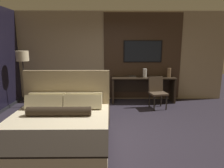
{
  "coord_description": "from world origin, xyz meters",
  "views": [
    {
      "loc": [
        -0.08,
        -3.84,
        1.82
      ],
      "look_at": [
        -0.03,
        0.86,
        0.86
      ],
      "focal_mm": 32.0,
      "sensor_mm": 36.0,
      "label": 1
    }
  ],
  "objects_px": {
    "floor_lamp": "(23,61)",
    "vase_short": "(145,73)",
    "bed": "(57,130)",
    "tv": "(143,51)",
    "desk_chair": "(157,90)",
    "book": "(132,76)",
    "vase_tall": "(169,73)",
    "desk": "(143,85)"
  },
  "relations": [
    {
      "from": "bed",
      "to": "vase_short",
      "type": "height_order",
      "value": "bed"
    },
    {
      "from": "bed",
      "to": "desk_chair",
      "type": "xyz_separation_m",
      "value": [
        2.27,
        2.2,
        0.21
      ]
    },
    {
      "from": "floor_lamp",
      "to": "book",
      "type": "bearing_deg",
      "value": 10.23
    },
    {
      "from": "desk",
      "to": "book",
      "type": "xyz_separation_m",
      "value": [
        -0.33,
        0.01,
        0.27
      ]
    },
    {
      "from": "tv",
      "to": "vase_short",
      "type": "xyz_separation_m",
      "value": [
        0.04,
        -0.28,
        -0.65
      ]
    },
    {
      "from": "tv",
      "to": "vase_short",
      "type": "distance_m",
      "value": 0.71
    },
    {
      "from": "tv",
      "to": "vase_tall",
      "type": "height_order",
      "value": "tv"
    },
    {
      "from": "tv",
      "to": "floor_lamp",
      "type": "distance_m",
      "value": 3.56
    },
    {
      "from": "desk_chair",
      "to": "vase_tall",
      "type": "height_order",
      "value": "vase_tall"
    },
    {
      "from": "tv",
      "to": "book",
      "type": "bearing_deg",
      "value": -147.62
    },
    {
      "from": "vase_tall",
      "to": "book",
      "type": "relative_size",
      "value": 1.17
    },
    {
      "from": "vase_short",
      "to": "bed",
      "type": "bearing_deg",
      "value": -125.9
    },
    {
      "from": "vase_short",
      "to": "floor_lamp",
      "type": "bearing_deg",
      "value": -171.96
    },
    {
      "from": "tv",
      "to": "desk",
      "type": "bearing_deg",
      "value": -90.0
    },
    {
      "from": "tv",
      "to": "floor_lamp",
      "type": "xyz_separation_m",
      "value": [
        -3.46,
        -0.78,
        -0.22
      ]
    },
    {
      "from": "desk_chair",
      "to": "book",
      "type": "distance_m",
      "value": 0.95
    },
    {
      "from": "bed",
      "to": "tv",
      "type": "distance_m",
      "value": 3.85
    },
    {
      "from": "floor_lamp",
      "to": "book",
      "type": "relative_size",
      "value": 6.8
    },
    {
      "from": "floor_lamp",
      "to": "vase_tall",
      "type": "xyz_separation_m",
      "value": [
        4.26,
        0.52,
        -0.42
      ]
    },
    {
      "from": "vase_short",
      "to": "vase_tall",
      "type": "bearing_deg",
      "value": 1.61
    },
    {
      "from": "floor_lamp",
      "to": "vase_short",
      "type": "relative_size",
      "value": 6.11
    },
    {
      "from": "book",
      "to": "desk",
      "type": "bearing_deg",
      "value": -1.03
    },
    {
      "from": "tv",
      "to": "desk_chair",
      "type": "bearing_deg",
      "value": -70.91
    },
    {
      "from": "desk_chair",
      "to": "vase_tall",
      "type": "bearing_deg",
      "value": 39.48
    },
    {
      "from": "bed",
      "to": "book",
      "type": "relative_size",
      "value": 9.32
    },
    {
      "from": "vase_tall",
      "to": "bed",
      "type": "bearing_deg",
      "value": -134.66
    },
    {
      "from": "desk",
      "to": "tv",
      "type": "bearing_deg",
      "value": 90.0
    },
    {
      "from": "desk",
      "to": "book",
      "type": "distance_m",
      "value": 0.43
    },
    {
      "from": "desk_chair",
      "to": "vase_short",
      "type": "relative_size",
      "value": 3.35
    },
    {
      "from": "bed",
      "to": "vase_tall",
      "type": "relative_size",
      "value": 7.99
    },
    {
      "from": "desk_chair",
      "to": "vase_short",
      "type": "bearing_deg",
      "value": 103.11
    },
    {
      "from": "tv",
      "to": "desk_chair",
      "type": "distance_m",
      "value": 1.39
    },
    {
      "from": "desk_chair",
      "to": "tv",
      "type": "bearing_deg",
      "value": 98.08
    },
    {
      "from": "floor_lamp",
      "to": "book",
      "type": "distance_m",
      "value": 3.23
    },
    {
      "from": "desk_chair",
      "to": "book",
      "type": "height_order",
      "value": "desk_chair"
    },
    {
      "from": "vase_short",
      "to": "tv",
      "type": "bearing_deg",
      "value": 97.77
    },
    {
      "from": "tv",
      "to": "vase_tall",
      "type": "relative_size",
      "value": 4.37
    },
    {
      "from": "desk_chair",
      "to": "vase_short",
      "type": "distance_m",
      "value": 0.75
    },
    {
      "from": "bed",
      "to": "floor_lamp",
      "type": "height_order",
      "value": "floor_lamp"
    },
    {
      "from": "vase_tall",
      "to": "vase_short",
      "type": "bearing_deg",
      "value": -178.39
    },
    {
      "from": "bed",
      "to": "desk",
      "type": "relative_size",
      "value": 1.13
    },
    {
      "from": "desk",
      "to": "floor_lamp",
      "type": "distance_m",
      "value": 3.6
    }
  ]
}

